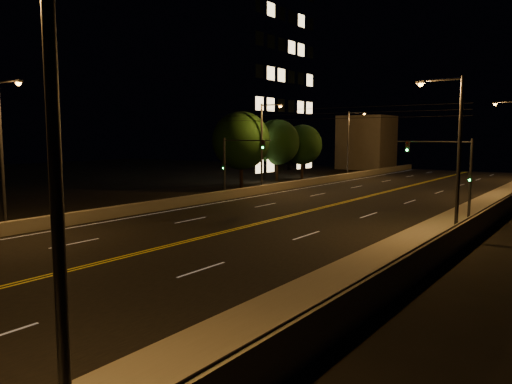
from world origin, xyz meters
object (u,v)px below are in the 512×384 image
Objects in this scene: building_tower at (214,68)px; tree_0 at (241,141)px; streetlight_0 at (45,174)px; streetlight_4 at (4,146)px; streetlight_6 at (350,140)px; tree_1 at (277,142)px; streetlight_5 at (264,141)px; traffic_signal_right at (454,168)px; tree_2 at (302,145)px; traffic_signal_left at (234,160)px; streetlight_1 at (454,146)px.

building_tower reaches higher than tree_0.
streetlight_0 is 0.28× the size of building_tower.
streetlight_0 is at bearing -26.47° from streetlight_4.
tree_1 is at bearing -125.52° from streetlight_6.
building_tower is at bearing 142.49° from streetlight_5.
traffic_signal_right is 33.87m from tree_2.
traffic_signal_right is at bearing 45.00° from streetlight_4.
building_tower is (-18.11, -6.26, 10.03)m from streetlight_6.
streetlight_5 is 1.14× the size of tree_1.
streetlight_4 reaches higher than tree_0.
streetlight_4 is at bearing -90.00° from streetlight_5.
tree_2 is at bearing 105.48° from traffic_signal_left.
streetlight_4 is 1.07× the size of tree_0.
tree_0 is at bearing -76.26° from tree_1.
streetlight_4 reaches higher than tree_2.
streetlight_6 is 0.28× the size of building_tower.
tree_1 is at bearing 111.84° from traffic_signal_left.
tree_1 reaches higher than traffic_signal_right.
traffic_signal_right is at bearing 103.41° from streetlight_1.
building_tower reaches higher than tree_2.
building_tower is at bearing 127.87° from streetlight_0.
traffic_signal_right is 31.63m from tree_1.
streetlight_6 reaches higher than traffic_signal_left.
streetlight_5 is 24.94m from building_tower.
traffic_signal_left is at bearing -74.52° from tree_2.
streetlight_4 is at bearing -83.13° from tree_2.
tree_2 is (-26.57, 29.48, -0.62)m from streetlight_1.
streetlight_6 is at bearing 80.16° from tree_0.
streetlight_0 is at bearing -69.43° from streetlight_6.
streetlight_0 is at bearing -63.53° from tree_2.
traffic_signal_left is 0.77× the size of tree_2.
tree_0 is 1.06× the size of tree_1.
streetlight_6 is at bearing 19.07° from building_tower.
tree_1 is (-6.07, -8.50, -0.25)m from streetlight_6.
streetlight_6 reaches higher than traffic_signal_right.
building_tower is 4.39× the size of tree_2.
traffic_signal_left is (-20.25, 6.64, -1.60)m from streetlight_1.
building_tower reaches higher than streetlight_1.
traffic_signal_left is (-20.25, 30.52, -1.60)m from streetlight_0.
streetlight_5 is at bearing 148.63° from streetlight_1.
streetlight_4 is 1.14× the size of tree_1.
streetlight_0 is at bearing -87.03° from traffic_signal_right.
traffic_signal_left is (1.18, -6.43, -1.60)m from streetlight_5.
tree_1 is (-25.91, 18.09, 1.35)m from traffic_signal_right.
streetlight_5 is (-21.43, 13.06, 0.00)m from streetlight_1.
traffic_signal_right is at bearing 0.00° from traffic_signal_left.
streetlight_5 is 6.73m from traffic_signal_left.
tree_2 is (-5.15, 42.69, -0.62)m from streetlight_4.
streetlight_4 reaches higher than tree_1.
streetlight_1 reaches higher than traffic_signal_right.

